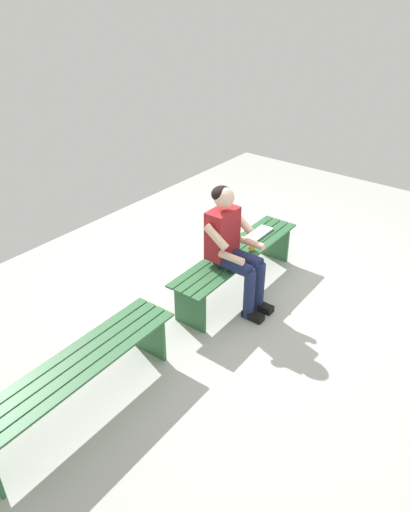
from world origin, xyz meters
The scene contains 6 objects.
ground_plane centered at (1.07, 1.00, -0.02)m, with size 10.00×7.00×0.04m, color #B2B2AD.
bench_near centered at (0.00, 0.00, 0.35)m, with size 1.88×0.45×0.46m.
bench_far centered at (2.14, 0.00, 0.35)m, with size 1.86×0.45×0.46m.
person_seated centered at (0.26, 0.10, 0.70)m, with size 0.50×0.69×1.26m.
apple centered at (-0.11, 0.10, 0.50)m, with size 0.09×0.09×0.09m, color gold.
book_open centered at (-0.45, -0.04, 0.47)m, with size 0.42×0.17×0.02m.
Camera 1 is at (3.61, 2.39, 2.95)m, focal length 33.40 mm.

